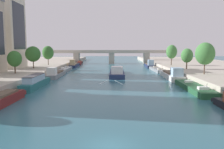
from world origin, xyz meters
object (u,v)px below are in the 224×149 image
at_px(barge_midriver, 118,72).
at_px(moored_boat_left_far, 37,82).
at_px(moored_boat_left_lone, 75,65).
at_px(tree_right_by_lamp, 188,56).
at_px(tree_left_nearest, 49,53).
at_px(moored_boat_left_second, 0,99).
at_px(tree_right_far, 206,54).
at_px(moored_boat_right_near, 158,70).
at_px(tree_left_end_of_row, 16,59).
at_px(tree_left_by_lamp, 34,54).
at_px(moored_boat_left_upstream, 66,69).
at_px(moored_boat_right_second, 150,65).
at_px(bridge_far, 112,55).
at_px(moored_boat_right_gap_after, 173,75).
at_px(moored_boat_left_near, 81,63).
at_px(moored_boat_right_end, 195,88).
at_px(moored_boat_left_end, 57,74).
at_px(tree_right_third, 173,52).

distance_m(barge_midriver, moored_boat_left_far, 26.38).
bearing_deg(moored_boat_left_lone, tree_right_by_lamp, -38.15).
xyz_separation_m(barge_midriver, tree_right_by_lamp, (20.51, -0.04, 4.93)).
bearing_deg(tree_left_nearest, tree_right_by_lamp, -19.72).
height_order(moored_boat_left_second, tree_right_far, tree_right_far).
relative_size(moored_boat_right_near, tree_left_end_of_row, 3.04).
distance_m(tree_left_by_lamp, tree_right_far, 48.26).
distance_m(moored_boat_left_upstream, moored_boat_right_second, 36.02).
relative_size(moored_boat_left_upstream, bridge_far, 0.23).
relative_size(moored_boat_left_second, tree_right_far, 1.65).
height_order(moored_boat_right_near, tree_left_end_of_row, tree_left_end_of_row).
height_order(moored_boat_right_gap_after, tree_left_end_of_row, tree_left_end_of_row).
distance_m(moored_boat_left_near, tree_right_by_lamp, 59.72).
relative_size(moored_boat_left_lone, bridge_far, 0.26).
distance_m(moored_boat_left_upstream, moored_boat_left_near, 32.56).
bearing_deg(tree_right_by_lamp, bridge_far, 113.85).
xyz_separation_m(moored_boat_left_lone, moored_boat_right_end, (31.96, -53.12, -0.42)).
relative_size(moored_boat_right_second, tree_right_far, 1.97).
xyz_separation_m(moored_boat_left_far, moored_boat_right_gap_after, (31.98, 13.27, -0.10)).
height_order(tree_left_nearest, tree_right_by_lamp, tree_left_nearest).
distance_m(moored_boat_left_upstream, tree_left_nearest, 9.38).
height_order(moored_boat_left_end, moored_boat_left_lone, moored_boat_left_lone).
xyz_separation_m(moored_boat_left_lone, tree_left_by_lamp, (-7.79, -27.57, 5.31)).
relative_size(tree_left_nearest, tree_right_far, 0.91).
bearing_deg(moored_boat_right_gap_after, bridge_far, 105.98).
relative_size(moored_boat_left_far, tree_left_end_of_row, 2.51).
bearing_deg(moored_boat_left_far, moored_boat_right_second, 57.10).
bearing_deg(moored_boat_right_near, moored_boat_right_second, 90.56).
relative_size(moored_boat_left_end, tree_left_nearest, 2.16).
relative_size(moored_boat_left_near, tree_right_third, 1.55).
distance_m(moored_boat_left_far, tree_right_third, 51.12).
bearing_deg(moored_boat_left_lone, bridge_far, 51.91).
height_order(moored_boat_right_gap_after, moored_boat_right_near, moored_boat_right_gap_after).
bearing_deg(barge_midriver, tree_left_by_lamp, 174.93).
xyz_separation_m(moored_boat_left_lone, moored_boat_left_near, (0.16, 16.04, -0.28)).
bearing_deg(moored_boat_right_end, bridge_far, 102.37).
xyz_separation_m(tree_left_end_of_row, tree_left_nearest, (0.54, 27.42, 0.85)).
bearing_deg(moored_boat_right_second, moored_boat_left_end, -134.72).
bearing_deg(moored_boat_right_end, moored_boat_right_near, 89.82).
height_order(moored_boat_left_far, tree_right_third, tree_right_third).
height_order(moored_boat_left_near, bridge_far, bridge_far).
bearing_deg(tree_left_end_of_row, tree_right_third, 30.04).
relative_size(barge_midriver, moored_boat_left_end, 1.36).
bearing_deg(tree_right_by_lamp, moored_boat_left_end, -175.88).
xyz_separation_m(moored_boat_left_second, moored_boat_left_near, (0.07, 81.14, -0.29)).
bearing_deg(moored_boat_right_near, moored_boat_right_end, -90.18).
xyz_separation_m(barge_midriver, moored_boat_right_gap_after, (14.58, -6.57, 0.05)).
height_order(barge_midriver, moored_boat_left_end, barge_midriver).
bearing_deg(moored_boat_left_lone, moored_boat_left_end, -89.77).
relative_size(moored_boat_left_end, moored_boat_left_upstream, 1.06).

